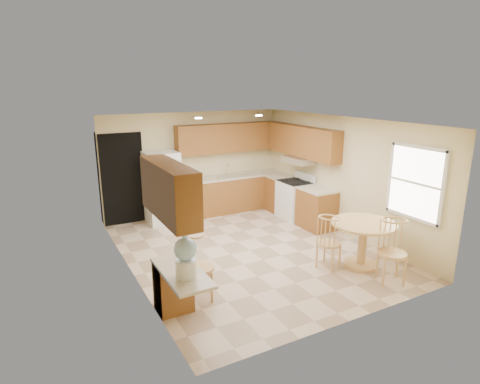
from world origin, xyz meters
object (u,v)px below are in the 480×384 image
chair_table_a (333,239)px  chair_desk (201,262)px  refrigerator (162,188)px  water_crock (186,257)px  dining_table (363,238)px  stove (295,199)px  chair_table_b (398,248)px

chair_table_a → chair_desk: bearing=-115.5°
refrigerator → chair_desk: 3.75m
chair_desk → water_crock: water_crock is taller
dining_table → chair_desk: 2.96m
stove → chair_desk: bearing=-144.5°
chair_table_a → water_crock: 2.94m
stove → dining_table: bearing=-100.9°
chair_desk → water_crock: bearing=-21.3°
refrigerator → chair_table_a: (1.81, -3.79, -0.26)m
chair_table_b → chair_desk: bearing=11.1°
stove → chair_desk: stove is taller
stove → chair_desk: (-3.47, -2.48, 0.17)m
refrigerator → chair_table_a: size_ratio=1.77×
dining_table → water_crock: 3.45m
chair_table_b → refrigerator: bearing=-33.6°
stove → chair_table_a: (-1.07, -2.57, 0.10)m
stove → chair_table_a: stove is taller
stove → chair_table_a: 2.78m
chair_table_a → dining_table: bearing=50.2°
dining_table → chair_desk: chair_desk is taller
refrigerator → chair_desk: bearing=-99.2°
chair_desk → water_crock: (-0.45, -0.58, 0.41)m
dining_table → chair_desk: size_ratio=1.06×
chair_table_b → water_crock: size_ratio=1.72×
refrigerator → stove: 3.14m
chair_table_b → dining_table: bearing=-60.2°
dining_table → stove: bearing=79.1°
stove → chair_table_b: stove is taller
chair_desk → chair_table_a: bearing=104.5°
chair_desk → dining_table: bearing=101.8°
dining_table → refrigerator: bearing=120.7°
chair_desk → water_crock: size_ratio=1.72×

